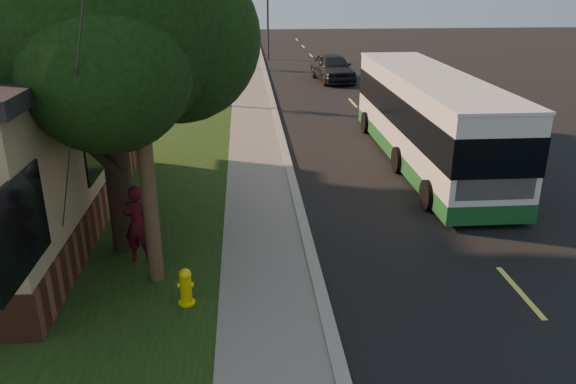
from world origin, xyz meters
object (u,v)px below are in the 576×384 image
object	(u,v)px
leafy_tree	(103,16)
transit_bus	(428,117)
skateboarder	(138,224)
traffic_signal	(268,16)
fire_hydrant	(186,287)
distant_car	(333,67)
bare_tree_near	(199,61)
bare_tree_far	(219,38)
utility_pole	(135,53)

from	to	relation	value
leafy_tree	transit_bus	bearing A→B (deg)	32.92
transit_bus	skateboarder	distance (m)	10.61
leafy_tree	traffic_signal	bearing A→B (deg)	81.53
transit_bus	fire_hydrant	bearing A→B (deg)	-130.86
leafy_tree	distant_car	size ratio (longest dim) A/B	1.63
leafy_tree	transit_bus	size ratio (longest dim) A/B	0.71
bare_tree_near	traffic_signal	world-z (taller)	traffic_signal
leafy_tree	transit_bus	xyz separation A→B (m)	(8.77, 5.68, -3.58)
bare_tree_far	traffic_signal	xyz separation A→B (m)	(3.50, 4.00, 1.16)
bare_tree_far	utility_pole	bearing A→B (deg)	-90.60
traffic_signal	skateboarder	xyz separation A→B (m)	(-4.25, -32.18, -2.21)
utility_pole	distant_car	bearing A→B (deg)	72.76
utility_pole	leafy_tree	bearing A→B (deg)	117.60
traffic_signal	skateboarder	world-z (taller)	traffic_signal
fire_hydrant	utility_pole	xyz separation A→B (m)	(-0.71, 0.99, 4.20)
traffic_signal	skateboarder	bearing A→B (deg)	-97.51
leafy_tree	skateboarder	size ratio (longest dim) A/B	4.42
fire_hydrant	utility_pole	size ratio (longest dim) A/B	0.08
leafy_tree	traffic_signal	size ratio (longest dim) A/B	1.42
traffic_signal	distant_car	distance (m)	10.56
utility_pole	distant_car	size ratio (longest dim) A/B	1.89
fire_hydrant	bare_tree_near	size ratio (longest dim) A/B	0.17
fire_hydrant	utility_pole	distance (m)	4.37
leafy_tree	transit_bus	distance (m)	11.05
utility_pole	bare_tree_near	xyz separation A→B (m)	(-0.19, 17.01, -2.48)
bare_tree_near	transit_bus	world-z (taller)	bare_tree_near
traffic_signal	utility_pole	bearing A→B (deg)	-96.58
traffic_signal	fire_hydrant	bearing A→B (deg)	-95.21
utility_pole	distant_car	xyz separation A→B (m)	(7.23, 23.30, -3.82)
distant_car	leafy_tree	bearing A→B (deg)	-116.56
skateboarder	leafy_tree	bearing A→B (deg)	-52.75
utility_pole	skateboarder	xyz separation A→B (m)	(-0.44, 0.82, -3.68)
traffic_signal	transit_bus	xyz separation A→B (m)	(4.10, -25.67, -1.57)
fire_hydrant	bare_tree_far	world-z (taller)	bare_tree_far
fire_hydrant	utility_pole	world-z (taller)	utility_pole
skateboarder	distant_car	size ratio (longest dim) A/B	0.37
fire_hydrant	traffic_signal	xyz separation A→B (m)	(3.10, 34.00, 2.73)
fire_hydrant	distant_car	distance (m)	25.15
transit_bus	traffic_signal	bearing A→B (deg)	99.08
bare_tree_near	transit_bus	distance (m)	12.63
fire_hydrant	skateboarder	world-z (taller)	skateboarder
distant_car	bare_tree_far	bearing A→B (deg)	134.45
utility_pole	traffic_signal	distance (m)	33.26
utility_pole	bare_tree_far	bearing A→B (deg)	89.40
traffic_signal	leafy_tree	bearing A→B (deg)	-98.47
bare_tree_far	transit_bus	xyz separation A→B (m)	(7.60, -21.67, -0.41)
fire_hydrant	bare_tree_far	bearing A→B (deg)	90.76
leafy_tree	traffic_signal	world-z (taller)	leafy_tree
fire_hydrant	skateboarder	distance (m)	2.21
transit_bus	skateboarder	size ratio (longest dim) A/B	6.24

